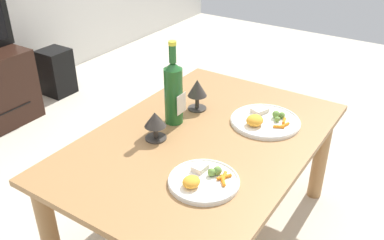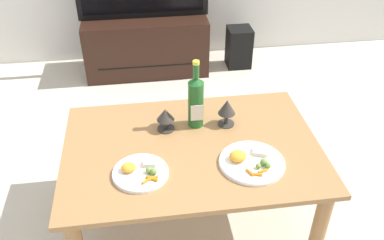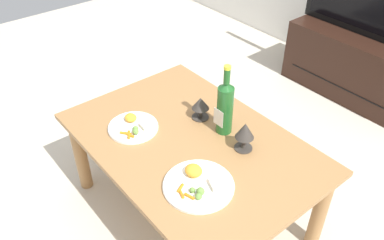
{
  "view_description": "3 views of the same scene",
  "coord_description": "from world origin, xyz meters",
  "px_view_note": "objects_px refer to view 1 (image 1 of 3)",
  "views": [
    {
      "loc": [
        -1.23,
        -0.76,
        1.4
      ],
      "look_at": [
        -0.04,
        0.03,
        0.6
      ],
      "focal_mm": 39.14,
      "sensor_mm": 36.0,
      "label": 1
    },
    {
      "loc": [
        -0.21,
        -1.52,
        1.76
      ],
      "look_at": [
        0.01,
        0.08,
        0.61
      ],
      "focal_mm": 38.9,
      "sensor_mm": 36.0,
      "label": 2
    },
    {
      "loc": [
        1.12,
        -0.91,
        1.73
      ],
      "look_at": [
        -0.02,
        0.02,
        0.61
      ],
      "focal_mm": 37.28,
      "sensor_mm": 36.0,
      "label": 3
    }
  ],
  "objects_px": {
    "dining_table": "(202,154)",
    "wine_bottle": "(173,91)",
    "dinner_plate_left": "(203,180)",
    "goblet_left": "(155,121)",
    "floor_speaker": "(56,72)",
    "dinner_plate_right": "(265,120)",
    "goblet_right": "(197,90)"
  },
  "relations": [
    {
      "from": "dining_table",
      "to": "floor_speaker",
      "type": "relative_size",
      "value": 3.5
    },
    {
      "from": "wine_bottle",
      "to": "goblet_left",
      "type": "relative_size",
      "value": 3.01
    },
    {
      "from": "goblet_left",
      "to": "dinner_plate_left",
      "type": "height_order",
      "value": "goblet_left"
    },
    {
      "from": "dining_table",
      "to": "goblet_left",
      "type": "bearing_deg",
      "value": 125.79
    },
    {
      "from": "dining_table",
      "to": "goblet_right",
      "type": "bearing_deg",
      "value": 37.81
    },
    {
      "from": "goblet_left",
      "to": "dinner_plate_left",
      "type": "distance_m",
      "value": 0.35
    },
    {
      "from": "goblet_left",
      "to": "dining_table",
      "type": "bearing_deg",
      "value": -54.21
    },
    {
      "from": "dining_table",
      "to": "goblet_left",
      "type": "relative_size",
      "value": 10.14
    },
    {
      "from": "wine_bottle",
      "to": "goblet_left",
      "type": "bearing_deg",
      "value": -172.97
    },
    {
      "from": "dinner_plate_left",
      "to": "wine_bottle",
      "type": "bearing_deg",
      "value": 48.53
    },
    {
      "from": "dining_table",
      "to": "dinner_plate_right",
      "type": "relative_size",
      "value": 4.06
    },
    {
      "from": "wine_bottle",
      "to": "dinner_plate_left",
      "type": "bearing_deg",
      "value": -131.47
    },
    {
      "from": "goblet_left",
      "to": "dinner_plate_right",
      "type": "relative_size",
      "value": 0.4
    },
    {
      "from": "goblet_right",
      "to": "goblet_left",
      "type": "bearing_deg",
      "value": 180.0
    },
    {
      "from": "dinner_plate_left",
      "to": "dinner_plate_right",
      "type": "xyz_separation_m",
      "value": [
        0.5,
        0.0,
        0.0
      ]
    },
    {
      "from": "goblet_left",
      "to": "floor_speaker",
      "type": "bearing_deg",
      "value": 63.84
    },
    {
      "from": "goblet_left",
      "to": "goblet_right",
      "type": "bearing_deg",
      "value": 0.0
    },
    {
      "from": "goblet_right",
      "to": "dinner_plate_left",
      "type": "xyz_separation_m",
      "value": [
        -0.45,
        -0.31,
        -0.08
      ]
    },
    {
      "from": "floor_speaker",
      "to": "wine_bottle",
      "type": "relative_size",
      "value": 0.96
    },
    {
      "from": "dining_table",
      "to": "dinner_plate_left",
      "type": "height_order",
      "value": "dinner_plate_left"
    },
    {
      "from": "goblet_left",
      "to": "dinner_plate_right",
      "type": "xyz_separation_m",
      "value": [
        0.36,
        -0.31,
        -0.07
      ]
    },
    {
      "from": "floor_speaker",
      "to": "goblet_left",
      "type": "distance_m",
      "value": 1.78
    },
    {
      "from": "goblet_left",
      "to": "goblet_right",
      "type": "relative_size",
      "value": 0.83
    },
    {
      "from": "dining_table",
      "to": "dinner_plate_right",
      "type": "xyz_separation_m",
      "value": [
        0.25,
        -0.16,
        0.1
      ]
    },
    {
      "from": "floor_speaker",
      "to": "wine_bottle",
      "type": "xyz_separation_m",
      "value": [
        -0.61,
        -1.53,
        0.48
      ]
    },
    {
      "from": "dinner_plate_left",
      "to": "goblet_right",
      "type": "bearing_deg",
      "value": 34.99
    },
    {
      "from": "dining_table",
      "to": "dinner_plate_right",
      "type": "bearing_deg",
      "value": -32.84
    },
    {
      "from": "goblet_right",
      "to": "floor_speaker",
      "type": "bearing_deg",
      "value": 73.67
    },
    {
      "from": "floor_speaker",
      "to": "goblet_right",
      "type": "xyz_separation_m",
      "value": [
        -0.45,
        -1.55,
        0.43
      ]
    },
    {
      "from": "dining_table",
      "to": "wine_bottle",
      "type": "xyz_separation_m",
      "value": [
        0.04,
        0.17,
        0.23
      ]
    },
    {
      "from": "floor_speaker",
      "to": "wine_bottle",
      "type": "height_order",
      "value": "wine_bottle"
    },
    {
      "from": "dining_table",
      "to": "dinner_plate_right",
      "type": "distance_m",
      "value": 0.31
    }
  ]
}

